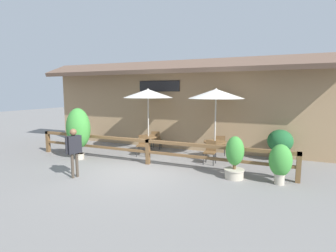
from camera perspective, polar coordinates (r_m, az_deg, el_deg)
The scene contains 16 objects.
ground_plane at distance 9.23m, azimuth -7.46°, elevation -9.87°, with size 60.00×60.00×0.00m, color slate.
building_facade at distance 12.52m, azimuth 2.03°, elevation 4.88°, with size 14.28×1.49×4.23m.
patio_railing at distance 9.94m, azimuth -4.43°, elevation -4.41°, with size 10.40×0.14×0.95m.
patio_umbrella_near at distance 11.73m, azimuth -4.37°, elevation 7.06°, with size 2.22×2.22×2.88m.
dining_table_near at distance 11.93m, azimuth -4.27°, elevation -2.90°, with size 0.91×0.91×0.74m.
chair_near_streetside at distance 11.32m, azimuth -5.59°, elevation -3.95°, with size 0.51×0.51×0.88m.
chair_near_wallside at distance 12.52m, azimuth -2.63°, elevation -2.80°, with size 0.51×0.51×0.88m.
patio_umbrella_middle at distance 10.59m, azimuth 10.40°, elevation 6.89°, with size 2.22×2.22×2.88m.
dining_table_middle at distance 10.82m, azimuth 10.14°, elevation -4.09°, with size 0.91×0.91×0.74m.
chair_middle_streetside at distance 10.15m, azimuth 9.16°, elevation -5.37°, with size 0.42×0.42×0.88m.
chair_middle_wallside at distance 11.51m, azimuth 11.30°, elevation -3.87°, with size 0.50×0.50×0.88m.
potted_plant_entrance_palm at distance 8.49m, azimuth 23.26°, elevation -7.16°, with size 0.66×0.59×1.22m.
potted_plant_corner_fern at distance 8.58m, azimuth 14.30°, elevation -6.72°, with size 0.63×0.63×1.36m.
potted_plant_tall_tropical at distance 11.16m, azimuth -18.94°, elevation -0.62°, with size 0.99×0.89×2.09m.
potted_plant_small_flowering at distance 11.28m, azimuth 23.22°, elevation -3.29°, with size 0.97×0.87×1.26m.
pedestrian at distance 8.85m, azimuth -19.82°, elevation -4.19°, with size 0.31×0.54×1.59m.
Camera 1 is at (4.54, -7.55, 2.77)m, focal length 28.00 mm.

